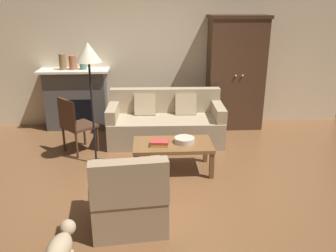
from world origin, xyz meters
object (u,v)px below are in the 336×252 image
at_px(mantel_vase_terracotta, 73,63).
at_px(armchair_near_left, 129,199).
at_px(book_stack, 160,143).
at_px(mantel_vase_jade, 83,62).
at_px(side_chair_wooden, 74,122).
at_px(mantel_vase_bronze, 63,62).
at_px(dog, 60,248).
at_px(fireplace, 76,99).
at_px(armoire, 235,73).
at_px(couch, 166,123).
at_px(coffee_table, 173,147).
at_px(fruit_bowl, 185,140).
at_px(floor_lamp, 89,60).

relative_size(mantel_vase_terracotta, armchair_near_left, 0.28).
relative_size(book_stack, armchair_near_left, 0.29).
relative_size(mantel_vase_jade, side_chair_wooden, 0.29).
bearing_deg(armchair_near_left, book_stack, 72.71).
height_order(mantel_vase_jade, side_chair_wooden, mantel_vase_jade).
height_order(mantel_vase_bronze, dog, mantel_vase_bronze).
height_order(mantel_vase_terracotta, armchair_near_left, mantel_vase_terracotta).
relative_size(fireplace, mantel_vase_jade, 4.82).
distance_m(armoire, side_chair_wooden, 3.03).
xyz_separation_m(couch, armchair_near_left, (-0.52, -2.39, -0.00)).
relative_size(fireplace, coffee_table, 1.15).
distance_m(fireplace, mantel_vase_bronze, 0.71).
xyz_separation_m(armoire, book_stack, (-1.47, -1.89, -0.58)).
height_order(coffee_table, mantel_vase_terracotta, mantel_vase_terracotta).
xyz_separation_m(fireplace, mantel_vase_jade, (0.18, -0.02, 0.68)).
distance_m(coffee_table, dog, 2.23).
height_order(mantel_vase_bronze, side_chair_wooden, mantel_vase_bronze).
xyz_separation_m(mantel_vase_terracotta, dog, (0.53, -3.79, -1.00)).
bearing_deg(mantel_vase_jade, couch, -27.30).
bearing_deg(coffee_table, armoire, 54.66).
distance_m(book_stack, mantel_vase_jade, 2.47).
distance_m(fireplace, dog, 3.86).
relative_size(coffee_table, book_stack, 4.24).
bearing_deg(fruit_bowl, mantel_vase_jade, 131.59).
xyz_separation_m(armoire, mantel_vase_terracotta, (-2.95, 0.06, 0.21)).
bearing_deg(mantel_vase_jade, book_stack, -56.33).
bearing_deg(mantel_vase_terracotta, couch, -24.65).
bearing_deg(mantel_vase_bronze, side_chair_wooden, -72.93).
bearing_deg(dog, fireplace, 97.86).
bearing_deg(couch, dog, -109.80).
xyz_separation_m(mantel_vase_terracotta, armchair_near_left, (1.11, -3.14, -0.93)).
bearing_deg(armoire, coffee_table, -125.34).
height_order(couch, side_chair_wooden, side_chair_wooden).
relative_size(fruit_bowl, side_chair_wooden, 0.31).
xyz_separation_m(fireplace, floor_lamp, (0.54, -1.60, 0.97)).
height_order(mantel_vase_bronze, floor_lamp, floor_lamp).
xyz_separation_m(fireplace, book_stack, (1.48, -1.96, -0.11)).
bearing_deg(couch, mantel_vase_jade, 152.70).
bearing_deg(coffee_table, mantel_vase_terracotta, 131.54).
distance_m(coffee_table, book_stack, 0.22).
distance_m(mantel_vase_terracotta, side_chair_wooden, 1.39).
relative_size(book_stack, floor_lamp, 0.15).
bearing_deg(side_chair_wooden, book_stack, -31.01).
bearing_deg(mantel_vase_bronze, floor_lamp, -65.52).
height_order(mantel_vase_terracotta, mantel_vase_jade, mantel_vase_jade).
height_order(coffee_table, fruit_bowl, fruit_bowl).
bearing_deg(dog, mantel_vase_terracotta, 97.90).
bearing_deg(armoire, book_stack, -127.99).
bearing_deg(fireplace, side_chair_wooden, -81.45).
relative_size(couch, floor_lamp, 1.09).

